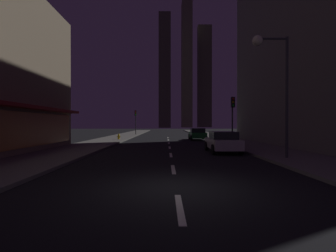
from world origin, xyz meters
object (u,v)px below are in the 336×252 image
Objects in this scene: car_parked_near at (223,142)px; car_parked_far at (197,134)px; fire_hydrant_far_left at (119,137)px; traffic_light_near_right at (233,110)px; street_lamp_right at (272,66)px; traffic_light_far_left at (136,117)px.

car_parked_near is 1.00× the size of car_parked_far.
car_parked_far is 6.48× the size of fire_hydrant_far_left.
street_lamp_right is (-0.12, -8.62, 1.87)m from traffic_light_near_right.
car_parked_near is 14.30m from car_parked_far.
car_parked_far is 1.01× the size of traffic_light_far_left.
street_lamp_right is (1.78, -3.91, 4.33)m from car_parked_near.
car_parked_far is at bearing 7.40° from fire_hydrant_far_left.
car_parked_far is at bearing 95.58° from street_lamp_right.
traffic_light_near_right is at bearing -78.80° from car_parked_far.
traffic_light_near_right reaches higher than car_parked_near.
car_parked_near is at bearing -90.00° from car_parked_far.
car_parked_near is at bearing -111.99° from traffic_light_near_right.
fire_hydrant_far_left is 14.40m from traffic_light_near_right.
traffic_light_near_right reaches higher than fire_hydrant_far_left.
traffic_light_far_left is (0.40, 13.92, 2.74)m from fire_hydrant_far_left.
car_parked_near is 1.01× the size of traffic_light_near_right.
fire_hydrant_far_left is 20.90m from street_lamp_right.
fire_hydrant_far_left is at bearing 123.60° from street_lamp_right.
traffic_light_near_right and traffic_light_far_left have the same top height.
traffic_light_far_left is at bearing 109.40° from street_lamp_right.
fire_hydrant_far_left is at bearing 143.75° from traffic_light_near_right.
car_parked_far is 1.01× the size of traffic_light_near_right.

